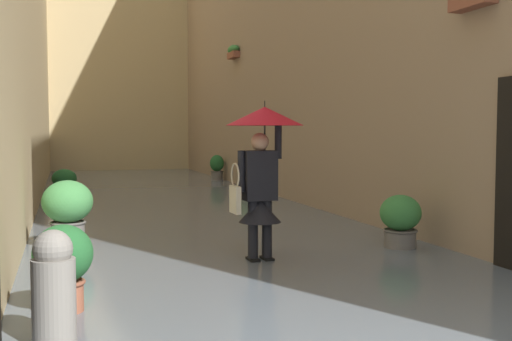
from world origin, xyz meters
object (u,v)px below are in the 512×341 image
at_px(potted_plant_near_right, 64,183).
at_px(mooring_bollard, 54,293).
at_px(potted_plant_near_left, 247,178).
at_px(potted_plant_mid_right, 63,265).
at_px(potted_plant_far_right, 68,210).
at_px(potted_plant_mid_left, 400,221).
at_px(potted_plant_far_left, 217,168).
at_px(person_wading, 262,155).

height_order(potted_plant_near_right, mooring_bollard, mooring_bollard).
bearing_deg(potted_plant_near_right, potted_plant_near_left, -173.75).
relative_size(potted_plant_mid_right, mooring_bollard, 0.90).
relative_size(potted_plant_far_right, potted_plant_mid_left, 1.25).
height_order(potted_plant_far_right, potted_plant_near_left, potted_plant_far_right).
xyz_separation_m(potted_plant_mid_left, potted_plant_near_left, (-0.24, -8.01, -0.03)).
relative_size(potted_plant_far_left, potted_plant_mid_right, 1.04).
distance_m(potted_plant_mid_right, potted_plant_mid_left, 4.58).
xyz_separation_m(potted_plant_far_left, mooring_bollard, (4.56, 14.02, -0.01)).
height_order(potted_plant_near_right, potted_plant_mid_left, potted_plant_mid_left).
relative_size(potted_plant_far_right, potted_plant_near_right, 1.30).
bearing_deg(person_wading, potted_plant_mid_left, -173.61).
xyz_separation_m(person_wading, potted_plant_far_right, (2.19, -1.54, -0.76)).
xyz_separation_m(potted_plant_far_left, potted_plant_mid_right, (4.50, 13.17, 0.02)).
relative_size(potted_plant_mid_right, potted_plant_near_right, 1.11).
xyz_separation_m(potted_plant_mid_right, potted_plant_far_right, (-0.06, -3.07, 0.09)).
bearing_deg(potted_plant_mid_left, potted_plant_near_right, -60.76).
bearing_deg(potted_plant_far_right, potted_plant_mid_left, 162.45).
distance_m(potted_plant_far_right, potted_plant_mid_left, 4.38).
distance_m(person_wading, mooring_bollard, 3.43).
distance_m(person_wading, potted_plant_far_right, 2.79).
distance_m(potted_plant_far_left, potted_plant_far_right, 11.03).
distance_m(potted_plant_far_left, potted_plant_near_right, 5.94).
distance_m(person_wading, potted_plant_near_right, 8.11).
xyz_separation_m(potted_plant_mid_right, potted_plant_near_right, (-0.02, -9.28, -0.06)).
bearing_deg(potted_plant_far_left, mooring_bollard, 71.98).
bearing_deg(potted_plant_far_right, person_wading, 144.93).
bearing_deg(potted_plant_far_left, potted_plant_mid_right, 71.14).
height_order(potted_plant_far_left, potted_plant_mid_left, potted_plant_far_left).
bearing_deg(potted_plant_near_left, potted_plant_far_right, 56.59).
distance_m(potted_plant_mid_left, mooring_bollard, 5.02).
bearing_deg(potted_plant_mid_left, mooring_bollard, 31.22).
relative_size(person_wading, potted_plant_near_left, 2.58).
height_order(potted_plant_mid_right, potted_plant_mid_left, potted_plant_mid_right).
bearing_deg(mooring_bollard, potted_plant_near_left, -113.13).
bearing_deg(potted_plant_mid_right, potted_plant_far_left, -108.86).
relative_size(potted_plant_far_left, potted_plant_far_right, 0.89).
distance_m(potted_plant_far_right, mooring_bollard, 3.92).
xyz_separation_m(potted_plant_far_left, potted_plant_near_left, (0.03, 3.41, -0.06)).
bearing_deg(mooring_bollard, potted_plant_far_right, -91.74).
relative_size(potted_plant_mid_left, potted_plant_near_left, 1.01).
height_order(potted_plant_far_left, potted_plant_far_right, potted_plant_far_right).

